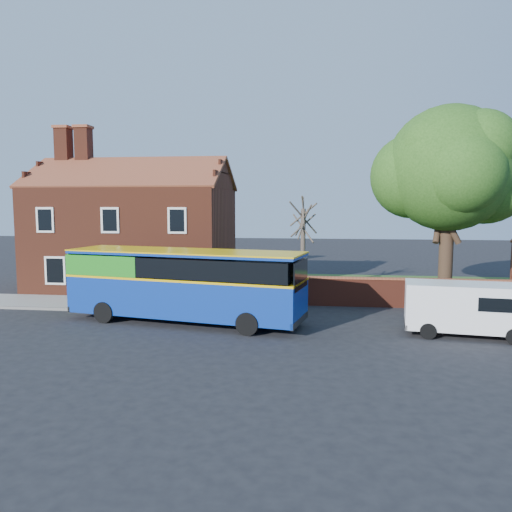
# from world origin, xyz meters

# --- Properties ---
(ground) EXTENTS (120.00, 120.00, 0.00)m
(ground) POSITION_xyz_m (0.00, 0.00, 0.00)
(ground) COLOR black
(ground) RESTS_ON ground
(pavement) EXTENTS (18.00, 3.50, 0.12)m
(pavement) POSITION_xyz_m (-7.00, 5.75, 0.06)
(pavement) COLOR gray
(pavement) RESTS_ON ground
(kerb) EXTENTS (18.00, 0.15, 0.14)m
(kerb) POSITION_xyz_m (-7.00, 4.00, 0.07)
(kerb) COLOR slate
(kerb) RESTS_ON ground
(grass_strip) EXTENTS (26.00, 12.00, 0.04)m
(grass_strip) POSITION_xyz_m (13.00, 13.00, 0.02)
(grass_strip) COLOR #426B28
(grass_strip) RESTS_ON ground
(shop_building) EXTENTS (12.30, 8.13, 10.50)m
(shop_building) POSITION_xyz_m (-7.02, 11.50, 3.41)
(shop_building) COLOR maroon
(shop_building) RESTS_ON ground
(boundary_wall) EXTENTS (22.00, 0.38, 1.60)m
(boundary_wall) POSITION_xyz_m (13.00, 7.00, 0.81)
(boundary_wall) COLOR maroon
(boundary_wall) RESTS_ON ground
(bus) EXTENTS (11.49, 4.96, 3.39)m
(bus) POSITION_xyz_m (-1.52, 2.36, 1.92)
(bus) COLOR navy
(bus) RESTS_ON ground
(van_near) EXTENTS (5.29, 2.70, 2.22)m
(van_near) POSITION_xyz_m (11.28, 1.40, 1.24)
(van_near) COLOR white
(van_near) RESTS_ON ground
(large_tree) EXTENTS (9.21, 7.29, 11.24)m
(large_tree) POSITION_xyz_m (12.59, 10.62, 7.36)
(large_tree) COLOR black
(large_tree) RESTS_ON ground
(bare_tree) EXTENTS (2.15, 2.56, 5.72)m
(bare_tree) POSITION_xyz_m (4.03, 11.19, 2.94)
(bare_tree) COLOR #4C4238
(bare_tree) RESTS_ON ground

